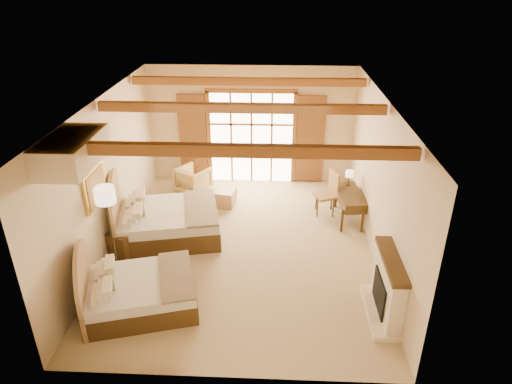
# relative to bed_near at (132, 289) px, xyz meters

# --- Properties ---
(floor) EXTENTS (7.00, 7.00, 0.00)m
(floor) POSITION_rel_bed_near_xyz_m (1.80, 2.01, -0.38)
(floor) COLOR tan
(floor) RESTS_ON ground
(wall_back) EXTENTS (5.50, 0.00, 5.50)m
(wall_back) POSITION_rel_bed_near_xyz_m (1.80, 5.51, 1.22)
(wall_back) COLOR beige
(wall_back) RESTS_ON ground
(wall_left) EXTENTS (0.00, 7.00, 7.00)m
(wall_left) POSITION_rel_bed_near_xyz_m (-0.95, 2.01, 1.22)
(wall_left) COLOR beige
(wall_left) RESTS_ON ground
(wall_right) EXTENTS (0.00, 7.00, 7.00)m
(wall_right) POSITION_rel_bed_near_xyz_m (4.55, 2.01, 1.22)
(wall_right) COLOR beige
(wall_right) RESTS_ON ground
(ceiling) EXTENTS (7.00, 7.00, 0.00)m
(ceiling) POSITION_rel_bed_near_xyz_m (1.80, 2.01, 2.82)
(ceiling) COLOR #B37B31
(ceiling) RESTS_ON ground
(ceiling_beams) EXTENTS (5.39, 4.60, 0.18)m
(ceiling_beams) POSITION_rel_bed_near_xyz_m (1.80, 2.01, 2.70)
(ceiling_beams) COLOR #9B5121
(ceiling_beams) RESTS_ON ceiling
(french_doors) EXTENTS (3.95, 0.08, 2.60)m
(french_doors) POSITION_rel_bed_near_xyz_m (1.80, 5.45, 0.87)
(french_doors) COLOR white
(french_doors) RESTS_ON ground
(fireplace) EXTENTS (0.46, 1.40, 1.16)m
(fireplace) POSITION_rel_bed_near_xyz_m (4.39, 0.01, 0.14)
(fireplace) COLOR beige
(fireplace) RESTS_ON ground
(painting) EXTENTS (0.06, 0.95, 0.75)m
(painting) POSITION_rel_bed_near_xyz_m (-0.91, 1.26, 1.37)
(painting) COLOR yellow
(painting) RESTS_ON wall_left
(canopy_valance) EXTENTS (0.70, 1.40, 0.45)m
(canopy_valance) POSITION_rel_bed_near_xyz_m (-0.60, 0.01, 2.57)
(canopy_valance) COLOR beige
(canopy_valance) RESTS_ON ceiling
(bed_near) EXTENTS (2.24, 1.87, 1.24)m
(bed_near) POSITION_rel_bed_near_xyz_m (0.00, 0.00, 0.00)
(bed_near) COLOR #472F15
(bed_near) RESTS_ON floor
(bed_far) EXTENTS (2.52, 2.08, 1.46)m
(bed_far) POSITION_rel_bed_near_xyz_m (-0.06, 2.37, 0.07)
(bed_far) COLOR #472F15
(bed_far) RESTS_ON floor
(nightstand) EXTENTS (0.61, 0.61, 0.57)m
(nightstand) POSITION_rel_bed_near_xyz_m (-0.68, 1.56, -0.09)
(nightstand) COLOR #472F15
(nightstand) RESTS_ON floor
(floor_lamp) EXTENTS (0.38, 0.38, 1.79)m
(floor_lamp) POSITION_rel_bed_near_xyz_m (-0.70, 1.15, 1.14)
(floor_lamp) COLOR #342A18
(floor_lamp) RESTS_ON floor
(armchair) EXTENTS (1.03, 1.04, 0.69)m
(armchair) POSITION_rel_bed_near_xyz_m (0.28, 4.69, -0.03)
(armchair) COLOR tan
(armchair) RESTS_ON floor
(ottoman) EXTENTS (0.65, 0.65, 0.41)m
(ottoman) POSITION_rel_bed_near_xyz_m (1.17, 3.96, -0.17)
(ottoman) COLOR #A6834F
(ottoman) RESTS_ON floor
(desk) EXTENTS (0.71, 1.35, 0.69)m
(desk) POSITION_rel_bed_near_xyz_m (4.22, 3.36, -0.00)
(desk) COLOR #472F15
(desk) RESTS_ON floor
(desk_chair) EXTENTS (0.62, 0.61, 1.08)m
(desk_chair) POSITION_rel_bed_near_xyz_m (3.71, 3.62, -0.04)
(desk_chair) COLOR #AC8644
(desk_chair) RESTS_ON floor
(desk_lamp) EXTENTS (0.19, 0.19, 0.37)m
(desk_lamp) POSITION_rel_bed_near_xyz_m (4.24, 3.78, 0.60)
(desk_lamp) COLOR #342A18
(desk_lamp) RESTS_ON desk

